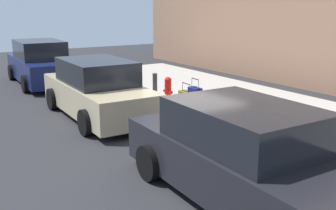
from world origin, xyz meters
TOP-DOWN VIEW (x-y plane):
  - ground_plane at (0.00, 0.00)m, footprint 40.00×40.00m
  - sidewalk_curb at (0.00, -2.50)m, footprint 18.00×5.00m
  - suitcase_navy_0 at (-3.17, -0.52)m, footprint 0.46×0.23m
  - suitcase_olive_1 at (-2.66, -0.64)m, footprint 0.42×0.21m
  - suitcase_black_2 at (-2.20, -0.60)m, footprint 0.36×0.27m
  - suitcase_teal_3 at (-1.76, -0.54)m, footprint 0.38×0.19m
  - suitcase_red_4 at (-1.28, -0.56)m, footprint 0.43×0.20m
  - suitcase_maroon_5 at (-0.81, -0.66)m, footprint 0.37×0.21m
  - suitcase_silver_6 at (-0.32, -0.64)m, footprint 0.49×0.28m
  - suitcase_navy_7 at (0.19, -0.56)m, footprint 0.40×0.26m
  - suitcase_olive_8 at (0.69, -0.62)m, footprint 0.48×0.28m
  - fire_hydrant at (1.59, -0.60)m, footprint 0.39×0.21m
  - bollard_post at (2.10, -0.45)m, footprint 0.15×0.15m
  - parked_car_charcoal_0 at (-3.91, 1.57)m, footprint 4.47×2.08m
  - parked_car_beige_1 at (1.82, 1.57)m, footprint 4.61×2.01m
  - parked_car_navy_2 at (7.51, 1.57)m, footprint 4.78×2.12m

SIDE VIEW (x-z plane):
  - ground_plane at x=0.00m, z-range 0.00..0.00m
  - sidewalk_curb at x=0.00m, z-range 0.00..0.14m
  - suitcase_navy_0 at x=-3.17m, z-range 0.02..0.77m
  - suitcase_olive_8 at x=0.69m, z-range 0.02..0.78m
  - suitcase_maroon_5 at x=-0.81m, z-range 0.11..0.70m
  - suitcase_teal_3 at x=-1.76m, z-range 0.01..0.80m
  - suitcase_silver_6 at x=-0.32m, z-range 0.11..0.74m
  - suitcase_black_2 at x=-2.20m, z-range 0.11..0.76m
  - suitcase_red_4 at x=-1.28m, z-range 0.11..0.83m
  - suitcase_olive_1 at x=-2.66m, z-range 0.02..0.95m
  - suitcase_navy_7 at x=0.19m, z-range 0.02..1.00m
  - fire_hydrant at x=1.59m, z-range 0.16..0.97m
  - bollard_post at x=2.10m, z-range 0.14..0.99m
  - parked_car_charcoal_0 at x=-3.91m, z-range -0.05..1.50m
  - parked_car_beige_1 at x=1.82m, z-range -0.05..1.54m
  - parked_car_navy_2 at x=7.51m, z-range -0.06..1.64m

